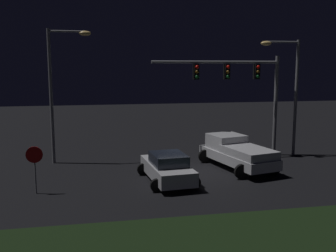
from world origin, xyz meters
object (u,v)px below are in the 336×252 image
at_px(car_sedan, 167,168).
at_px(street_lamp_right, 289,83).
at_px(pickup_truck, 236,151).
at_px(street_lamp_left, 59,80).
at_px(stop_sign, 35,161).
at_px(traffic_signal_gantry, 241,81).

xyz_separation_m(car_sedan, street_lamp_right, (8.85, 4.52, 4.05)).
distance_m(pickup_truck, street_lamp_left, 11.21).
bearing_deg(stop_sign, street_lamp_right, 18.96).
height_order(traffic_signal_gantry, street_lamp_left, street_lamp_left).
bearing_deg(stop_sign, pickup_truck, 14.26).
relative_size(pickup_truck, car_sedan, 1.26).
xyz_separation_m(car_sedan, street_lamp_left, (-5.55, 5.18, 4.31)).
xyz_separation_m(traffic_signal_gantry, stop_sign, (-11.98, -5.41, -3.34)).
distance_m(traffic_signal_gantry, street_lamp_left, 11.23).
xyz_separation_m(traffic_signal_gantry, street_lamp_right, (3.18, -0.20, -0.11)).
relative_size(car_sedan, stop_sign, 2.04).
bearing_deg(car_sedan, street_lamp_right, -68.29).
height_order(car_sedan, street_lamp_left, street_lamp_left).
relative_size(car_sedan, street_lamp_right, 0.60).
height_order(street_lamp_left, street_lamp_right, street_lamp_left).
bearing_deg(street_lamp_right, stop_sign, -161.04).
bearing_deg(pickup_truck, street_lamp_left, 59.10).
bearing_deg(street_lamp_left, pickup_truck, -17.51).
bearing_deg(stop_sign, street_lamp_left, 82.61).
distance_m(pickup_truck, stop_sign, 11.09).
bearing_deg(street_lamp_left, traffic_signal_gantry, -2.36).
xyz_separation_m(traffic_signal_gantry, street_lamp_left, (-11.22, 0.46, 0.15)).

